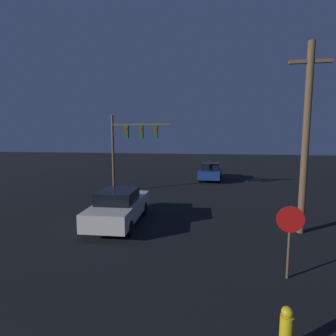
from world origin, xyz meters
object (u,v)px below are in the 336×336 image
Objects in this scene: car_near at (119,207)px; utility_pole at (306,137)px; stop_sign at (290,228)px; car_far at (210,171)px; fire_hydrant at (286,330)px; traffic_signal_mast at (130,140)px.

utility_pole is at bearing -1.79° from car_near.
car_near is 7.45m from stop_sign.
car_far is 5.35× the size of fire_hydrant.
stop_sign is 3.05m from fire_hydrant.
utility_pole reaches higher than traffic_signal_mast.
traffic_signal_mast is at bearing 118.43° from fire_hydrant.
car_near is 0.90× the size of traffic_signal_mast.
traffic_signal_mast is at bearing 127.10° from stop_sign.
traffic_signal_mast is (-1.60, 6.79, 3.00)m from car_near.
traffic_signal_mast is 2.62× the size of stop_sign.
stop_sign is at bearing -111.63° from utility_pole.
car_far is (4.12, 13.22, 0.00)m from car_near.
utility_pole is (1.55, 3.92, 2.54)m from stop_sign.
car_near is 2.34× the size of stop_sign.
car_near is 8.57m from utility_pole.
traffic_signal_mast is 13.45m from stop_sign.
car_near is 8.63m from fire_hydrant.
car_near is at bearing -76.75° from traffic_signal_mast.
stop_sign is at bearing -78.73° from car_far.
utility_pole reaches higher than fire_hydrant.
fire_hydrant is at bearing -109.16° from utility_pole.
utility_pole is 8.31× the size of fire_hydrant.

